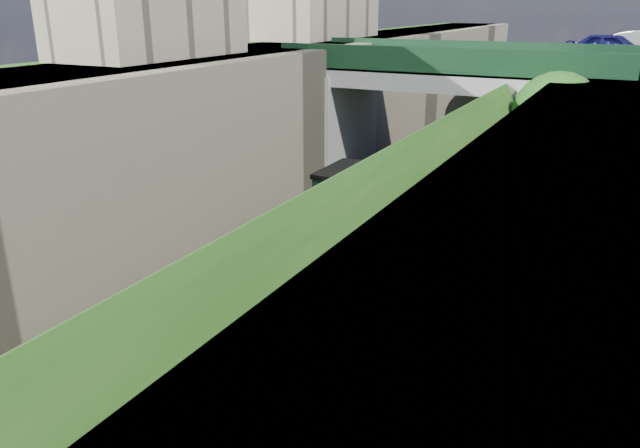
{
  "coord_description": "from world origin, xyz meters",
  "views": [
    {
      "loc": [
        8.6,
        -6.56,
        9.1
      ],
      "look_at": [
        0.0,
        10.44,
        2.33
      ],
      "focal_mm": 35.0,
      "sensor_mm": 36.0,
      "label": 1
    }
  ],
  "objects_px": {
    "road_bridge": "(462,111)",
    "tree": "(559,120)",
    "car_blue": "(612,48)",
    "locomotive": "(326,264)",
    "tender": "(409,205)"
  },
  "relations": [
    {
      "from": "road_bridge",
      "to": "tree",
      "type": "bearing_deg",
      "value": -38.32
    },
    {
      "from": "road_bridge",
      "to": "car_blue",
      "type": "relative_size",
      "value": 3.68
    },
    {
      "from": "road_bridge",
      "to": "tree",
      "type": "xyz_separation_m",
      "value": [
        4.97,
        -3.93,
        0.57
      ]
    },
    {
      "from": "car_blue",
      "to": "locomotive",
      "type": "relative_size",
      "value": 0.43
    },
    {
      "from": "tender",
      "to": "car_blue",
      "type": "bearing_deg",
      "value": 64.52
    },
    {
      "from": "car_blue",
      "to": "locomotive",
      "type": "bearing_deg",
      "value": 169.05
    },
    {
      "from": "car_blue",
      "to": "tender",
      "type": "bearing_deg",
      "value": 160.22
    },
    {
      "from": "road_bridge",
      "to": "locomotive",
      "type": "relative_size",
      "value": 1.56
    },
    {
      "from": "tree",
      "to": "locomotive",
      "type": "relative_size",
      "value": 0.65
    },
    {
      "from": "car_blue",
      "to": "tender",
      "type": "height_order",
      "value": "car_blue"
    },
    {
      "from": "locomotive",
      "to": "tender",
      "type": "distance_m",
      "value": 7.37
    },
    {
      "from": "road_bridge",
      "to": "tender",
      "type": "relative_size",
      "value": 2.67
    },
    {
      "from": "car_blue",
      "to": "locomotive",
      "type": "distance_m",
      "value": 21.24
    },
    {
      "from": "tree",
      "to": "tender",
      "type": "relative_size",
      "value": 1.1
    },
    {
      "from": "road_bridge",
      "to": "tree",
      "type": "distance_m",
      "value": 6.36
    }
  ]
}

